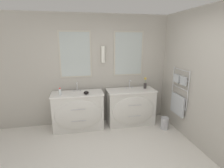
{
  "coord_description": "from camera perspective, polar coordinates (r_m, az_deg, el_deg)",
  "views": [
    {
      "loc": [
        -0.5,
        -2.09,
        2.02
      ],
      "look_at": [
        0.22,
        1.42,
        1.11
      ],
      "focal_mm": 28.0,
      "sensor_mm": 36.0,
      "label": 1
    }
  ],
  "objects": [
    {
      "name": "waste_bin",
      "position": [
        4.32,
        16.79,
        -12.07
      ],
      "size": [
        0.18,
        0.18,
        0.28
      ],
      "color": "#B7B7BC",
      "rests_on": "ground_plane"
    },
    {
      "name": "faucet_left",
      "position": [
        4.09,
        -11.34,
        -0.91
      ],
      "size": [
        0.17,
        0.14,
        0.22
      ],
      "color": "silver",
      "rests_on": "vanity_left"
    },
    {
      "name": "wall_right",
      "position": [
        3.82,
        24.58,
        2.0
      ],
      "size": [
        0.13,
        4.05,
        2.6
      ],
      "color": "#B2ADA3",
      "rests_on": "ground_plane"
    },
    {
      "name": "vanity_left",
      "position": [
        4.12,
        -10.96,
        -8.65
      ],
      "size": [
        1.15,
        0.57,
        0.86
      ],
      "color": "silver",
      "rests_on": "ground_plane"
    },
    {
      "name": "amenity_bowl",
      "position": [
        3.87,
        -8.41,
        -2.81
      ],
      "size": [
        0.12,
        0.12,
        0.07
      ],
      "color": "black",
      "rests_on": "vanity_left"
    },
    {
      "name": "vanity_right",
      "position": [
        4.3,
        6.21,
        -7.43
      ],
      "size": [
        1.15,
        0.57,
        0.86
      ],
      "color": "silver",
      "rests_on": "ground_plane"
    },
    {
      "name": "faucet_right",
      "position": [
        4.28,
        5.78,
        -0.03
      ],
      "size": [
        0.17,
        0.14,
        0.22
      ],
      "color": "silver",
      "rests_on": "vanity_right"
    },
    {
      "name": "flower_vase",
      "position": [
        4.34,
        10.77,
        0.08
      ],
      "size": [
        0.07,
        0.07,
        0.28
      ],
      "color": "#332D2D",
      "rests_on": "vanity_right"
    },
    {
      "name": "toiletry_bottle",
      "position": [
        3.92,
        -16.61,
        -2.43
      ],
      "size": [
        0.05,
        0.05,
        0.16
      ],
      "color": "silver",
      "rests_on": "vanity_left"
    },
    {
      "name": "wall_back",
      "position": [
        4.24,
        -4.59,
        4.7
      ],
      "size": [
        5.02,
        0.17,
        2.6
      ],
      "color": "#B2ADA3",
      "rests_on": "ground_plane"
    }
  ]
}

